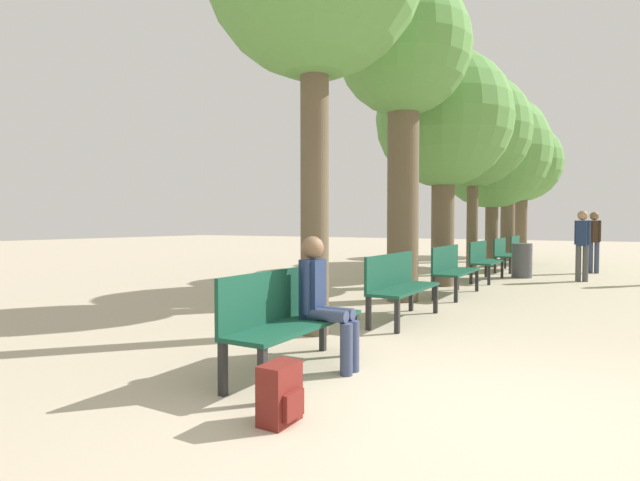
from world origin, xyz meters
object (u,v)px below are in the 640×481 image
Objects in this scene: tree_row_1 at (404,60)px; bench_row_2 at (452,267)px; person_seated at (323,298)px; trash_bin at (522,260)px; tree_row_2 at (444,122)px; tree_row_6 at (522,164)px; bench_row_3 at (483,258)px; tree_row_4 at (493,153)px; tree_row_5 at (509,138)px; bench_row_0 at (289,313)px; backpack at (280,394)px; bench_row_1 at (398,282)px; pedestrian_mid at (582,241)px; bench_row_4 at (504,252)px; bench_row_5 at (519,248)px; pedestrian_far at (594,238)px; tree_row_3 at (473,131)px.

bench_row_2 is at bearing 62.08° from tree_row_1.
trash_bin is (0.47, 9.51, -0.25)m from person_seated.
tree_row_6 is at bearing 90.00° from tree_row_2.
bench_row_3 is 1.41m from trash_bin.
tree_row_5 is (0.00, 2.94, 0.89)m from tree_row_4.
bench_row_0 is 8.53m from bench_row_3.
tree_row_1 is at bearing -98.44° from bench_row_3.
bench_row_3 is 1.36× the size of person_seated.
backpack is (0.38, -1.28, -0.48)m from person_seated.
bench_row_2 is (0.00, 2.84, 0.00)m from bench_row_1.
tree_row_6 is 10.08m from pedestrian_mid.
bench_row_4 is 0.30× the size of tree_row_1.
bench_row_5 is at bearing 90.00° from bench_row_3.
bench_row_1 is at bearing -104.15° from pedestrian_far.
tree_row_1 is at bearing -90.00° from tree_row_3.
tree_row_2 is 4.35m from trash_bin.
bench_row_0 is at bearing -90.00° from bench_row_4.
bench_row_1 is at bearing -90.00° from bench_row_3.
tree_row_2 reaches higher than bench_row_2.
bench_row_0 is at bearing -90.00° from bench_row_1.
tree_row_1 reaches higher than bench_row_2.
bench_row_1 is 8.53m from bench_row_4.
bench_row_5 is 0.30× the size of tree_row_1.
tree_row_5 is at bearing -90.00° from tree_row_6.
person_seated is 1.41m from backpack.
tree_row_3 is at bearing -111.87° from bench_row_4.
tree_row_3 is (-0.59, 1.38, 3.31)m from bench_row_3.
tree_row_2 is 8.46m from tree_row_5.
bench_row_4 is 3.67m from tree_row_3.
bench_row_5 is 10.34m from tree_row_1.
pedestrian_mid is (2.67, 2.42, -2.67)m from tree_row_2.
pedestrian_far reaches higher than bench_row_4.
tree_row_2 is 11.69m from tree_row_6.
trash_bin is at bearing -81.83° from tree_row_6.
tree_row_2 is 0.87× the size of tree_row_5.
tree_row_3 reaches higher than pedestrian_mid.
bench_row_4 is 0.32× the size of tree_row_3.
bench_row_0 is at bearing -86.62° from tree_row_3.
trash_bin is at bearing 85.82° from bench_row_0.
tree_row_4 is at bearing 95.07° from backpack.
bench_row_5 reaches higher than backpack.
tree_row_1 is at bearing -90.00° from tree_row_2.
bench_row_1 is 6.94m from trash_bin.
tree_row_1 is 7.05m from backpack.
backpack is at bearing -59.32° from bench_row_0.
bench_row_3 is 0.31× the size of tree_row_6.
tree_row_4 is 3.17× the size of pedestrian_far.
tree_row_4 is at bearing 90.00° from tree_row_2.
bench_row_3 is 5.69m from bench_row_5.
person_seated is at bearing 43.30° from bench_row_0.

